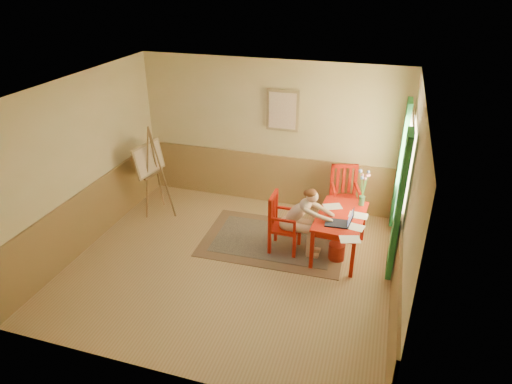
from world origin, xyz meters
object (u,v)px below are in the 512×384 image
(figure, at_px, (301,218))
(chair_left, at_px, (282,223))
(laptop, at_px, (341,221))
(chair_back, at_px, (344,196))
(table, at_px, (340,220))
(easel, at_px, (151,163))

(figure, bearing_deg, chair_left, 178.86)
(laptop, bearing_deg, chair_back, 94.30)
(table, distance_m, chair_left, 0.94)
(chair_back, bearing_deg, figure, -114.55)
(figure, relative_size, easel, 0.69)
(chair_left, bearing_deg, chair_back, 54.27)
(chair_back, bearing_deg, laptop, -85.70)
(easel, bearing_deg, figure, -10.67)
(table, relative_size, chair_left, 1.23)
(table, distance_m, chair_back, 1.04)
(table, relative_size, chair_back, 1.14)
(chair_left, xyz_separation_m, chair_back, (0.85, 1.19, 0.04))
(chair_back, distance_m, laptop, 1.34)
(table, bearing_deg, laptop, -82.66)
(chair_left, relative_size, easel, 0.59)
(table, distance_m, easel, 3.59)
(chair_back, relative_size, laptop, 2.49)
(laptop, bearing_deg, table, 97.34)
(chair_left, xyz_separation_m, laptop, (0.95, -0.13, 0.27))
(chair_back, xyz_separation_m, laptop, (0.10, -1.31, 0.23))
(figure, distance_m, easel, 3.02)
(chair_back, height_order, easel, easel)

